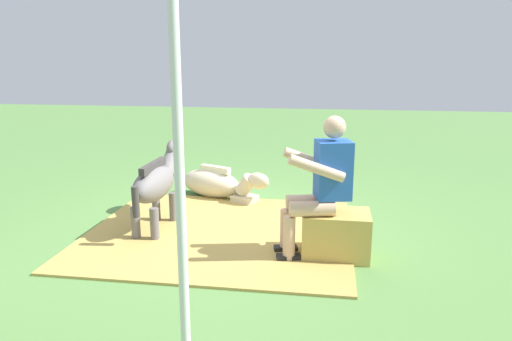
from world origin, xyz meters
TOP-DOWN VIEW (x-y plane):
  - ground_plane at (0.00, 0.00)m, footprint 24.00×24.00m
  - hay_patch at (0.03, 0.28)m, footprint 2.70×2.43m
  - hay_bale at (-1.16, 0.68)m, footprint 0.60×0.43m
  - person_seated at (-1.00, 0.71)m, footprint 0.71×0.51m
  - pony_standing at (0.72, 0.21)m, footprint 0.33×1.35m
  - pony_lying at (0.35, -0.98)m, footprint 1.33×0.81m
  - tent_pole_left at (-0.23, 2.35)m, footprint 0.06×0.06m

SIDE VIEW (x-z plane):
  - ground_plane at x=0.00m, z-range 0.00..0.00m
  - hay_patch at x=0.03m, z-range 0.00..0.02m
  - pony_lying at x=0.35m, z-range -0.02..0.40m
  - hay_bale at x=-1.16m, z-range 0.00..0.42m
  - pony_standing at x=0.72m, z-range 0.08..0.95m
  - person_seated at x=-1.00m, z-range 0.06..1.36m
  - tent_pole_left at x=-0.23m, z-range 0.00..2.42m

